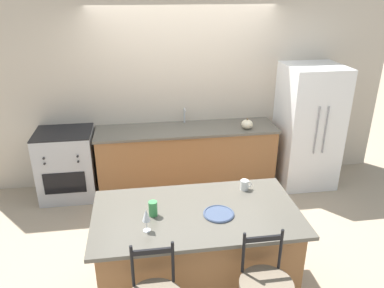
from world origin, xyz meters
name	(u,v)px	position (x,y,z in m)	size (l,w,h in m)	color
ground_plane	(190,198)	(0.00, 0.00, 0.00)	(18.00, 18.00, 0.00)	tan
wall_back	(183,91)	(0.00, 0.69, 1.35)	(6.00, 0.07, 2.70)	beige
back_counter	(187,157)	(0.00, 0.37, 0.46)	(2.50, 0.67, 0.91)	#936038
sink_faucet	(185,114)	(0.00, 0.57, 1.05)	(0.02, 0.13, 0.22)	#ADAFB5
kitchen_island	(196,253)	(-0.19, -1.70, 0.46)	(1.81, 0.99, 0.91)	#936038
refrigerator	(307,126)	(1.74, 0.28, 0.87)	(0.78, 0.80, 1.74)	white
oven_range	(67,164)	(-1.65, 0.35, 0.48)	(0.74, 0.65, 0.95)	#ADAFB5
dinner_plate	(219,214)	(-0.01, -1.77, 0.92)	(0.27, 0.27, 0.02)	#425170
wine_glass	(146,216)	(-0.63, -1.91, 1.05)	(0.07, 0.07, 0.20)	white
coffee_mug	(245,185)	(0.33, -1.38, 0.96)	(0.11, 0.08, 0.10)	white
tumbler_cup	(153,209)	(-0.57, -1.69, 0.98)	(0.08, 0.08, 0.13)	#3D934C
pumpkin_decoration	(247,124)	(0.82, 0.22, 0.97)	(0.16, 0.16, 0.15)	beige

